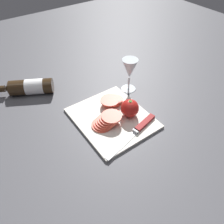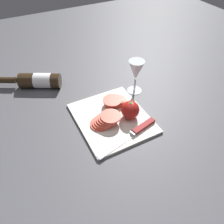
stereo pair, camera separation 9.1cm
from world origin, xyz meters
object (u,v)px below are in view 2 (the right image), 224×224
object	(u,v)px
wine_glass	(136,72)
tomato_slice_stack_near	(105,120)
whole_tomato	(130,110)
knife	(139,129)
tomato_slice_stack_far	(115,101)
wine_bottle	(37,81)

from	to	relation	value
wine_glass	tomato_slice_stack_near	bearing A→B (deg)	121.98
wine_glass	whole_tomato	bearing A→B (deg)	142.31
knife	wine_glass	bearing A→B (deg)	-130.97
wine_glass	whole_tomato	xyz separation A→B (m)	(-0.16, 0.12, -0.06)
tomato_slice_stack_near	tomato_slice_stack_far	xyz separation A→B (m)	(0.09, -0.09, -0.00)
tomato_slice_stack_near	tomato_slice_stack_far	bearing A→B (deg)	-45.72
whole_tomato	tomato_slice_stack_far	distance (m)	0.11
wine_glass	tomato_slice_stack_far	distance (m)	0.17
knife	whole_tomato	bearing A→B (deg)	-108.81
tomato_slice_stack_near	tomato_slice_stack_far	world-z (taller)	tomato_slice_stack_near
wine_glass	tomato_slice_stack_near	world-z (taller)	wine_glass
whole_tomato	knife	distance (m)	0.09
wine_bottle	wine_glass	bearing A→B (deg)	-121.47
tomato_slice_stack_near	whole_tomato	bearing A→B (deg)	-96.69
tomato_slice_stack_far	wine_glass	bearing A→B (deg)	-69.12
wine_bottle	whole_tomato	xyz separation A→B (m)	(-0.41, -0.29, 0.01)
wine_glass	knife	world-z (taller)	wine_glass
wine_bottle	tomato_slice_stack_far	world-z (taller)	wine_bottle
tomato_slice_stack_near	wine_bottle	bearing A→B (deg)	24.47
tomato_slice_stack_near	tomato_slice_stack_far	size ratio (longest dim) A/B	1.08
wine_bottle	whole_tomato	size ratio (longest dim) A/B	3.96
wine_glass	whole_tomato	size ratio (longest dim) A/B	2.10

